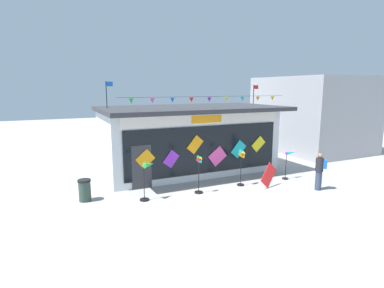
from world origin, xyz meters
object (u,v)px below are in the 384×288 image
Objects in this scene: wind_spinner_far_left at (148,174)px; trash_bin at (85,190)px; display_kite_on_ground at (269,175)px; wind_spinner_left at (199,171)px; person_near_camera at (320,171)px; wind_spinner_center_left at (242,161)px; kite_shop_building at (188,138)px; wind_spinner_center_right at (289,160)px.

wind_spinner_far_left reaches higher than trash_bin.
wind_spinner_far_left is 1.51× the size of display_kite_on_ground.
wind_spinner_left is 1.01× the size of person_near_camera.
wind_spinner_left reaches higher than person_near_camera.
person_near_camera is (2.81, -1.99, -0.31)m from wind_spinner_center_left.
kite_shop_building is 4.01m from wind_spinner_left.
wind_spinner_far_left is (-3.44, -3.58, -0.70)m from kite_shop_building.
wind_spinner_left is 1.89× the size of trash_bin.
wind_spinner_center_left is 2.81m from wind_spinner_center_right.
wind_spinner_left reaches higher than wind_spinner_far_left.
wind_spinner_far_left is 0.94× the size of wind_spinner_left.
wind_spinner_far_left is 7.58m from person_near_camera.
wind_spinner_center_left is (1.05, -3.62, -0.60)m from kite_shop_building.
wind_spinner_center_right is at bearing 20.08° from display_kite_on_ground.
trash_bin is at bearing 157.64° from wind_spinner_far_left.
kite_shop_building is at bearing 24.25° from trash_bin.
kite_shop_building is at bearing -115.36° from person_near_camera.
trash_bin is at bearing 166.26° from wind_spinner_left.
wind_spinner_center_right is at bearing 0.63° from wind_spinner_left.
wind_spinner_left is at bearing -80.23° from person_near_camera.
trash_bin is (-2.35, 0.97, -0.65)m from wind_spinner_far_left.
wind_spinner_left is 1.20× the size of wind_spinner_center_right.
kite_shop_building is 8.98× the size of display_kite_on_ground.
wind_spinner_center_left reaches higher than wind_spinner_center_right.
kite_shop_building reaches higher than trash_bin.
kite_shop_building is 5.94× the size of wind_spinner_far_left.
wind_spinner_center_right is (7.30, -0.10, -0.12)m from wind_spinner_far_left.
wind_spinner_far_left is 1.13× the size of wind_spinner_center_right.
kite_shop_building is at bearing 46.09° from wind_spinner_far_left.
wind_spinner_left is at bearing -179.37° from wind_spinner_center_right.
wind_spinner_far_left is 0.95× the size of person_near_camera.
kite_shop_building is 3.81m from wind_spinner_center_left.
wind_spinner_center_left is at bearing 2.95° from wind_spinner_left.
wind_spinner_center_right reaches higher than display_kite_on_ground.
wind_spinner_center_right is at bearing -1.24° from wind_spinner_center_left.
wind_spinner_far_left is at bearing 176.02° from wind_spinner_left.
kite_shop_building is 6.87m from person_near_camera.
wind_spinner_center_left is 3.46m from person_near_camera.
display_kite_on_ground is (-1.78, 1.28, -0.32)m from person_near_camera.
wind_spinner_left is 0.97× the size of wind_spinner_center_left.
wind_spinner_left is at bearing -107.87° from kite_shop_building.
wind_spinner_far_left is 0.92× the size of wind_spinner_center_left.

